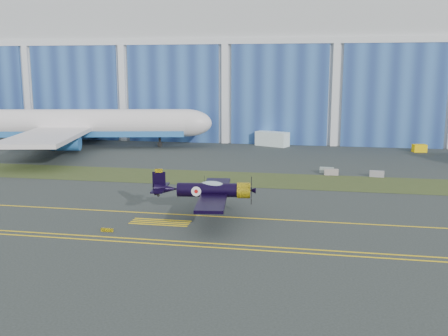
% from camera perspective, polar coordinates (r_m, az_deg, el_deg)
% --- Properties ---
extents(ground, '(260.00, 260.00, 0.00)m').
position_cam_1_polar(ground, '(58.57, 12.66, -4.48)').
color(ground, '#303635').
rests_on(ground, ground).
extents(grass_median, '(260.00, 10.00, 0.02)m').
position_cam_1_polar(grass_median, '(72.17, 12.30, -1.59)').
color(grass_median, '#475128').
rests_on(grass_median, ground).
extents(hangar, '(220.00, 45.70, 30.00)m').
position_cam_1_polar(hangar, '(128.35, 11.89, 10.44)').
color(hangar, silver).
rests_on(hangar, ground).
extents(taxiway_centreline, '(200.00, 0.20, 0.02)m').
position_cam_1_polar(taxiway_centreline, '(53.76, 12.83, -5.85)').
color(taxiway_centreline, yellow).
rests_on(taxiway_centreline, ground).
extents(edge_line_near, '(80.00, 0.20, 0.02)m').
position_cam_1_polar(edge_line_near, '(44.73, 13.27, -9.29)').
color(edge_line_near, yellow).
rests_on(edge_line_near, ground).
extents(edge_line_far, '(80.00, 0.20, 0.02)m').
position_cam_1_polar(edge_line_far, '(45.67, 13.21, -8.86)').
color(edge_line_far, yellow).
rests_on(edge_line_far, ground).
extents(hold_short_ladder, '(6.00, 2.40, 0.02)m').
position_cam_1_polar(hold_short_ladder, '(53.07, -6.95, -5.88)').
color(hold_short_ladder, yellow).
rests_on(hold_short_ladder, ground).
extents(guard_board_left, '(1.20, 0.15, 0.35)m').
position_cam_1_polar(guard_board_left, '(50.88, -12.61, -6.60)').
color(guard_board_left, yellow).
rests_on(guard_board_left, ground).
extents(warbird, '(13.51, 15.62, 4.22)m').
position_cam_1_polar(warbird, '(53.39, -1.78, -2.40)').
color(warbird, black).
rests_on(warbird, ground).
extents(jetliner, '(69.78, 62.68, 21.10)m').
position_cam_1_polar(jetliner, '(105.90, -16.25, 7.84)').
color(jetliner, silver).
rests_on(jetliner, ground).
extents(shipping_container, '(7.01, 4.99, 2.82)m').
position_cam_1_polar(shipping_container, '(104.84, 5.27, 3.18)').
color(shipping_container, white).
rests_on(shipping_container, ground).
extents(tug, '(2.68, 1.99, 1.41)m').
position_cam_1_polar(tug, '(103.25, 20.50, 2.03)').
color(tug, '#FFCA04').
rests_on(tug, ground).
extents(cart, '(2.05, 1.53, 1.10)m').
position_cam_1_polar(cart, '(118.74, -20.55, 3.00)').
color(cart, silver).
rests_on(cart, ground).
extents(barrier_a, '(2.04, 0.76, 0.90)m').
position_cam_1_polar(barrier_a, '(78.41, 11.11, -0.25)').
color(barrier_a, gray).
rests_on(barrier_a, ground).
extents(barrier_b, '(2.04, 0.74, 0.90)m').
position_cam_1_polar(barrier_b, '(77.13, 11.59, -0.45)').
color(barrier_b, gray).
rests_on(barrier_b, ground).
extents(barrier_c, '(2.04, 0.74, 0.90)m').
position_cam_1_polar(barrier_c, '(77.39, 16.30, -0.62)').
color(barrier_c, gray).
rests_on(barrier_c, ground).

